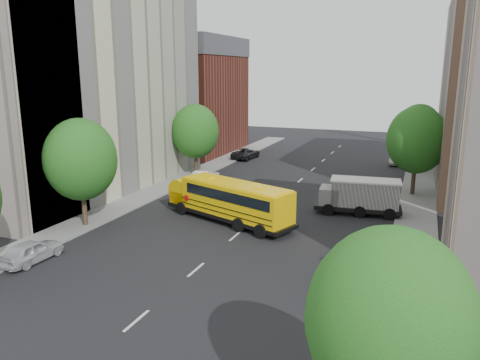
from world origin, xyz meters
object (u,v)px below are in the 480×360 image
Objects in this scene: street_tree_2 at (195,131)px; safari_truck at (359,196)px; street_tree_4 at (417,140)px; parked_car_1 at (204,176)px; street_tree_3 at (390,321)px; parked_car_5 at (397,159)px; street_tree_5 at (419,129)px; school_bus at (227,198)px; parked_car_0 at (32,251)px; street_tree_1 at (81,160)px; parked_car_2 at (246,153)px; parked_car_3 at (354,279)px.

street_tree_2 reaches higher than safari_truck.
street_tree_4 is 2.04× the size of parked_car_1.
street_tree_3 reaches higher than parked_car_5.
street_tree_5 is 28.32m from school_bus.
street_tree_3 is at bearing 161.96° from parked_car_0.
street_tree_4 is 2.01× the size of parked_car_5.
parked_car_2 is (1.40, 29.47, -4.26)m from street_tree_1.
street_tree_2 is (0.00, 18.00, -0.12)m from street_tree_1.
safari_truck is (-3.82, -19.67, -3.21)m from street_tree_5.
parked_car_2 is at bearing -87.96° from parked_car_0.
street_tree_2 is 24.93m from parked_car_5.
safari_truck is at bearing 98.93° from street_tree_3.
school_bus is (9.19, -13.09, -3.07)m from street_tree_2.
parked_car_1 is at bearing 131.26° from parked_car_3.
street_tree_4 is 15.37m from parked_car_5.
parked_car_1 is at bearing -49.32° from street_tree_2.
parked_car_2 reaches higher than parked_car_0.
street_tree_5 reaches higher than safari_truck.
parked_car_0 is (1.40, -24.47, -4.15)m from street_tree_2.
parked_car_3 is (1.62, -14.01, -0.69)m from safari_truck.
parked_car_2 is 0.90× the size of parked_car_3.
street_tree_5 is 1.51× the size of parked_car_2.
street_tree_2 is 1.39× the size of parked_car_3.
street_tree_1 is 0.70× the size of school_bus.
parked_car_0 is at bearing -86.73° from street_tree_2.
school_bus is at bearing -54.94° from street_tree_2.
street_tree_3 is 1.79× the size of parked_car_1.
parked_car_2 reaches higher than parked_car_5.
school_bus reaches higher than parked_car_0.
street_tree_5 is 1.89× the size of parked_car_1.
safari_truck is 23.76m from parked_car_0.
parked_car_3 is 36.23m from parked_car_5.
street_tree_2 reaches higher than parked_car_1.
parked_car_0 is (-16.78, -16.80, -0.82)m from safari_truck.
parked_car_2 is (-7.79, 24.55, -1.07)m from school_bus.
parked_car_2 is at bearing -178.51° from street_tree_5.
street_tree_2 is 22.00m from street_tree_4.
street_tree_3 reaches higher than parked_car_0.
school_bus is at bearing 28.14° from street_tree_1.
parked_car_1 is at bearing 81.89° from street_tree_1.
street_tree_5 is 24.91m from parked_car_1.
parked_car_0 is at bearing -110.41° from parked_car_5.
street_tree_5 is at bearing -174.16° from parked_car_2.
school_bus is at bearing 124.12° from street_tree_3.
school_bus reaches higher than parked_car_1.
street_tree_5 is at bearing 73.11° from safari_truck.
street_tree_3 is (22.00, -32.00, -0.37)m from street_tree_2.
parked_car_5 is (18.40, 39.03, -0.01)m from parked_car_0.
safari_truck is (-3.82, 24.33, -2.96)m from street_tree_3.
safari_truck is (8.99, 5.42, -0.26)m from school_bus.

